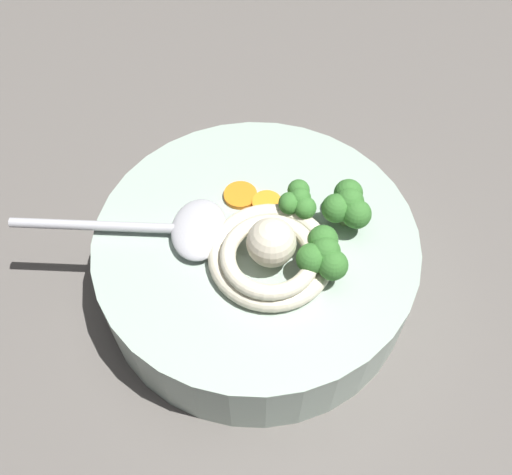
# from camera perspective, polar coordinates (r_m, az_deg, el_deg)

# --- Properties ---
(table_slab) EXTENTS (1.19, 1.19, 0.03)m
(table_slab) POSITION_cam_1_polar(r_m,az_deg,el_deg) (0.53, -3.55, -7.45)
(table_slab) COLOR #5B5651
(table_slab) RESTS_ON ground
(soup_bowl) EXTENTS (0.26, 0.26, 0.07)m
(soup_bowl) POSITION_cam_1_polar(r_m,az_deg,el_deg) (0.49, 0.00, -2.16)
(soup_bowl) COLOR #9EB2A3
(soup_bowl) RESTS_ON table_slab
(noodle_pile) EXTENTS (0.11, 0.11, 0.04)m
(noodle_pile) POSITION_cam_1_polar(r_m,az_deg,el_deg) (0.44, 1.45, -1.49)
(noodle_pile) COLOR beige
(noodle_pile) RESTS_ON soup_bowl
(soup_spoon) EXTENTS (0.11, 0.17, 0.02)m
(soup_spoon) POSITION_cam_1_polar(r_m,az_deg,el_deg) (0.46, -7.39, 0.85)
(soup_spoon) COLOR #B7B7BC
(soup_spoon) RESTS_ON soup_bowl
(broccoli_floret_near_spoon) EXTENTS (0.04, 0.03, 0.03)m
(broccoli_floret_near_spoon) POSITION_cam_1_polar(r_m,az_deg,el_deg) (0.47, 4.15, 3.65)
(broccoli_floret_near_spoon) COLOR #7A9E60
(broccoli_floret_near_spoon) RESTS_ON soup_bowl
(broccoli_floret_beside_chili) EXTENTS (0.04, 0.04, 0.04)m
(broccoli_floret_beside_chili) POSITION_cam_1_polar(r_m,az_deg,el_deg) (0.43, 6.57, -1.62)
(broccoli_floret_beside_chili) COLOR #7A9E60
(broccoli_floret_beside_chili) RESTS_ON soup_bowl
(broccoli_floret_right) EXTENTS (0.05, 0.04, 0.04)m
(broccoli_floret_right) POSITION_cam_1_polar(r_m,az_deg,el_deg) (0.46, 8.90, 3.23)
(broccoli_floret_right) COLOR #7A9E60
(broccoli_floret_right) RESTS_ON soup_bowl
(carrot_slice_extra_a) EXTENTS (0.02, 0.02, 0.01)m
(carrot_slice_extra_a) POSITION_cam_1_polar(r_m,az_deg,el_deg) (0.48, 1.08, 3.32)
(carrot_slice_extra_a) COLOR orange
(carrot_slice_extra_a) RESTS_ON soup_bowl
(carrot_slice_rear) EXTENTS (0.03, 0.03, 0.00)m
(carrot_slice_rear) POSITION_cam_1_polar(r_m,az_deg,el_deg) (0.49, -1.54, 4.15)
(carrot_slice_rear) COLOR orange
(carrot_slice_rear) RESTS_ON soup_bowl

